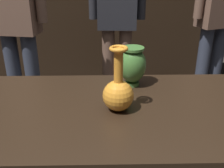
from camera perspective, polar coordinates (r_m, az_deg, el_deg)
back_display_shelf at (r=3.19m, az=-1.26°, el=9.63°), size 2.60×0.40×0.99m
vase_centerpiece at (r=0.96m, az=1.25°, el=-1.71°), size 0.12×0.12×0.24m
vase_tall_behind at (r=1.16m, az=4.37°, el=4.11°), size 0.12×0.12×0.18m
visitor_near_left at (r=2.02m, az=-20.37°, el=14.84°), size 0.46×0.23×1.71m
visitor_near_right at (r=2.41m, az=21.86°, el=15.16°), size 0.44×0.28×1.67m
visitor_center_back at (r=2.28m, az=1.07°, el=15.63°), size 0.47×0.20×1.62m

